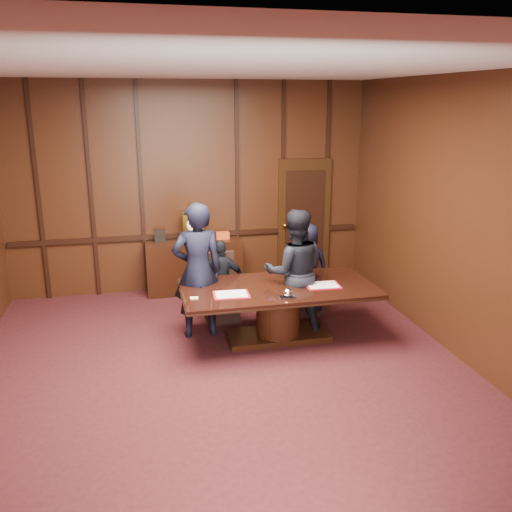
{
  "coord_description": "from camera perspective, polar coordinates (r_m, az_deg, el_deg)",
  "views": [
    {
      "loc": [
        -0.92,
        -5.55,
        3.19
      ],
      "look_at": [
        0.71,
        1.63,
        1.05
      ],
      "focal_mm": 38.0,
      "sensor_mm": 36.0,
      "label": 1
    }
  ],
  "objects": [
    {
      "name": "room",
      "position": [
        5.96,
        -2.87,
        1.95
      ],
      "size": [
        7.0,
        7.04,
        3.5
      ],
      "color": "black",
      "rests_on": "ground"
    },
    {
      "name": "conference_table",
      "position": [
        7.4,
        2.35,
        -5.04
      ],
      "size": [
        2.62,
        1.32,
        0.76
      ],
      "color": "black",
      "rests_on": "ground"
    },
    {
      "name": "chair_right",
      "position": [
        8.43,
        5.02,
        -3.95
      ],
      "size": [
        0.58,
        0.58,
        0.99
      ],
      "rotation": [
        0.0,
        0.0,
        0.25
      ],
      "color": "black",
      "rests_on": "ground"
    },
    {
      "name": "notepad",
      "position": [
        6.91,
        -6.52,
        -4.42
      ],
      "size": [
        0.11,
        0.08,
        0.01
      ],
      "primitive_type": "cube",
      "rotation": [
        0.0,
        0.0,
        -0.11
      ],
      "color": "#FFDD7C",
      "rests_on": "conference_table"
    },
    {
      "name": "folder_right",
      "position": [
        7.38,
        7.02,
        -3.08
      ],
      "size": [
        0.48,
        0.36,
        0.02
      ],
      "rotation": [
        0.0,
        0.0,
        -0.06
      ],
      "color": "#AA0F21",
      "rests_on": "conference_table"
    },
    {
      "name": "witness_right",
      "position": [
        7.51,
        4.06,
        -1.71
      ],
      "size": [
        0.94,
        0.78,
        1.77
      ],
      "primitive_type": "imported",
      "rotation": [
        0.0,
        0.0,
        3.01
      ],
      "color": "black",
      "rests_on": "ground"
    },
    {
      "name": "signatory_left",
      "position": [
        7.97,
        -3.66,
        -2.65
      ],
      "size": [
        0.75,
        0.38,
        1.24
      ],
      "primitive_type": "imported",
      "rotation": [
        0.0,
        0.0,
        3.03
      ],
      "color": "black",
      "rests_on": "ground"
    },
    {
      "name": "inkstand",
      "position": [
        6.88,
        3.35,
        -3.99
      ],
      "size": [
        0.2,
        0.14,
        0.12
      ],
      "color": "white",
      "rests_on": "conference_table"
    },
    {
      "name": "signatory_right",
      "position": [
        8.23,
        5.29,
        -1.36
      ],
      "size": [
        0.72,
        0.49,
        1.43
      ],
      "primitive_type": "imported",
      "rotation": [
        0.0,
        0.0,
        3.1
      ],
      "color": "black",
      "rests_on": "ground"
    },
    {
      "name": "witness_left",
      "position": [
        7.41,
        -6.16,
        -1.54
      ],
      "size": [
        0.7,
        0.47,
        1.89
      ],
      "primitive_type": "imported",
      "rotation": [
        0.0,
        0.0,
        3.17
      ],
      "color": "black",
      "rests_on": "ground"
    },
    {
      "name": "folder_left",
      "position": [
        6.99,
        -2.62,
        -4.07
      ],
      "size": [
        0.48,
        0.35,
        0.02
      ],
      "rotation": [
        0.0,
        0.0,
        -0.05
      ],
      "color": "#AA0F21",
      "rests_on": "conference_table"
    },
    {
      "name": "chair_left",
      "position": [
        8.15,
        -3.71,
        -4.65
      ],
      "size": [
        0.49,
        0.49,
        0.99
      ],
      "rotation": [
        0.0,
        0.0,
        0.02
      ],
      "color": "black",
      "rests_on": "ground"
    },
    {
      "name": "sideboard",
      "position": [
        9.26,
        -6.52,
        -0.88
      ],
      "size": [
        1.6,
        0.45,
        1.54
      ],
      "color": "black",
      "rests_on": "ground"
    }
  ]
}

